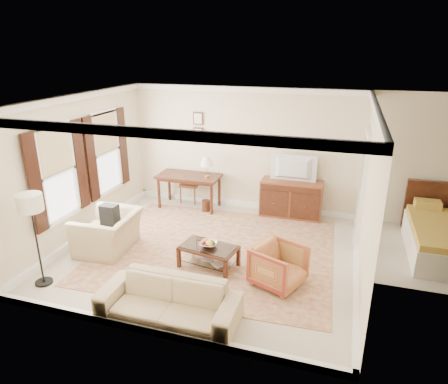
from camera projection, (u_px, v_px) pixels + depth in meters
The scene contains 20 objects.
room_shell at pixel (208, 125), 6.89m from camera, with size 5.51×5.01×2.91m.
window_front at pixel (58, 173), 7.34m from camera, with size 0.12×1.56×1.80m, color #CCB284, non-canonical shape.
window_rear at pixel (106, 152), 8.77m from camera, with size 0.12×1.56×1.80m, color #CCB284, non-canonical shape.
doorway at pixel (362, 189), 7.96m from camera, with size 0.10×1.12×2.25m, color white, non-canonical shape.
rug at pixel (215, 249), 7.81m from camera, with size 4.46×3.83×0.01m, color maroon.
writing_desk at pixel (189, 179), 9.65m from camera, with size 1.51×0.75×0.82m.
desk_chair at pixel (190, 182), 10.06m from camera, with size 0.45×0.45×1.05m, color brown, non-canonical shape.
desk_lamp at pixel (207, 167), 9.40m from camera, with size 0.32×0.32×0.50m, color silver, non-canonical shape.
framed_prints at pixel (198, 126), 9.60m from camera, with size 0.25×0.04×0.68m, color #462014, non-canonical shape.
sideboard at pixel (291, 199), 9.22m from camera, with size 1.39×0.54×0.86m, color brown.
tv at pixel (293, 160), 8.89m from camera, with size 0.99×0.57×0.13m, color black.
coffee_table at pixel (209, 251), 7.11m from camera, with size 1.07×0.73×0.42m.
fruit_bowl at pixel (208, 244), 7.04m from camera, with size 0.42×0.42×0.10m, color silver.
book_a at pixel (204, 256), 7.23m from camera, with size 0.28×0.04×0.38m, color brown.
book_b at pixel (217, 261), 7.09m from camera, with size 0.28×0.03×0.38m, color brown.
striped_armchair at pixel (279, 264), 6.55m from camera, with size 0.75×0.71×0.78m, color maroon.
club_armchair at pixel (108, 226), 7.64m from camera, with size 1.17×0.76×1.02m, color tan.
backpack at pixel (110, 214), 7.57m from camera, with size 0.32×0.22×0.40m, color black.
sofa at pixel (168, 296), 5.70m from camera, with size 2.04×0.60×0.80m, color tan.
floor_lamp at pixel (31, 210), 6.25m from camera, with size 0.39×0.39×1.60m.
Camera 1 is at (2.32, -6.47, 3.76)m, focal length 32.00 mm.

